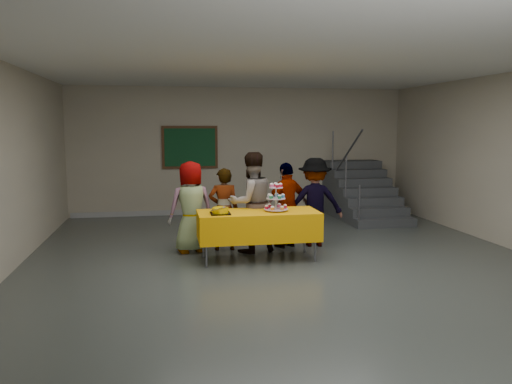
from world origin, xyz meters
The scene contains 11 objects.
room_shell centered at (0.00, 0.02, 2.13)m, with size 10.00×10.04×3.02m.
bake_table centered at (-0.38, 0.70, 0.56)m, with size 1.88×0.78×0.77m.
cupcake_stand centered at (-0.10, 0.69, 0.95)m, with size 0.38×0.38×0.44m.
bear_cake centered at (-0.99, 0.58, 0.83)m, with size 0.32×0.36×0.12m.
schoolchild_a centered at (-1.38, 1.39, 0.76)m, with size 0.74×0.48×1.52m, color slate.
schoolchild_b centered at (-0.83, 1.44, 0.70)m, with size 0.51×0.33×1.40m, color slate.
schoolchild_c centered at (-0.40, 1.21, 0.83)m, with size 0.81×0.63×1.67m, color slate.
schoolchild_d centered at (0.27, 1.44, 0.74)m, with size 0.86×0.36×1.47m, color slate.
schoolchild_e centered at (0.77, 1.46, 0.77)m, with size 1.00×0.57×1.55m, color slate.
staircase centered at (2.70, 4.13, 0.49)m, with size 1.30×2.40×2.04m.
noticeboard centered at (-1.21, 4.96, 1.60)m, with size 1.30×0.05×1.00m.
Camera 1 is at (-1.79, -6.83, 2.08)m, focal length 35.00 mm.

